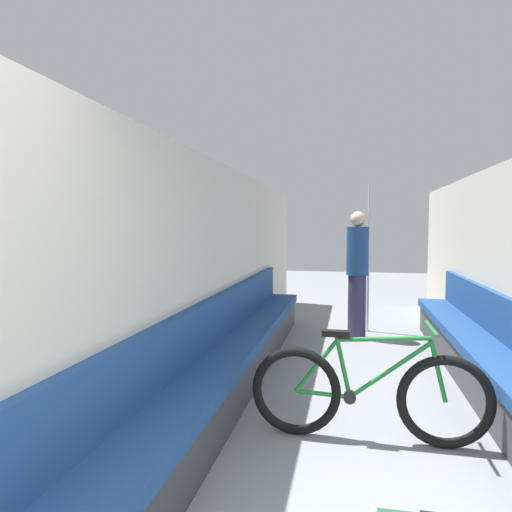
{
  "coord_description": "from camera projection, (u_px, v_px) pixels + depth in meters",
  "views": [
    {
      "loc": [
        -0.09,
        -0.76,
        1.56
      ],
      "look_at": [
        -1.0,
        3.6,
        1.27
      ],
      "focal_mm": 32.0,
      "sensor_mm": 36.0,
      "label": 1
    }
  ],
  "objects": [
    {
      "name": "wall_left",
      "position": [
        210.0,
        274.0,
        4.4
      ],
      "size": [
        0.1,
        10.08,
        2.19
      ],
      "primitive_type": "cube",
      "color": "beige",
      "rests_on": "ground"
    },
    {
      "name": "bicycle",
      "position": [
        368.0,
        394.0,
        3.29
      ],
      "size": [
        1.71,
        0.46,
        0.86
      ],
      "rotation": [
        0.0,
        0.0,
        0.05
      ],
      "color": "black",
      "rests_on": "ground"
    },
    {
      "name": "bench_seat_row_right",
      "position": [
        501.0,
        374.0,
        3.86
      ],
      "size": [
        0.45,
        6.06,
        0.9
      ],
      "color": "#3D3D42",
      "rests_on": "ground"
    },
    {
      "name": "grab_pole_near",
      "position": [
        368.0,
        260.0,
        6.71
      ],
      "size": [
        0.08,
        0.08,
        2.17
      ],
      "color": "gray",
      "rests_on": "ground"
    },
    {
      "name": "passenger_standing",
      "position": [
        357.0,
        273.0,
        6.31
      ],
      "size": [
        0.3,
        0.3,
        1.76
      ],
      "rotation": [
        0.0,
        0.0,
        -0.71
      ],
      "color": "#332D4C",
      "rests_on": "ground"
    },
    {
      "name": "bench_seat_row_left",
      "position": [
        233.0,
        358.0,
        4.33
      ],
      "size": [
        0.45,
        6.06,
        0.9
      ],
      "color": "#3D3D42",
      "rests_on": "ground"
    }
  ]
}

